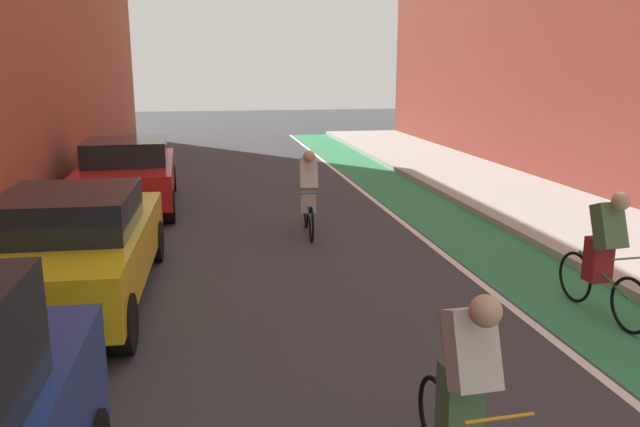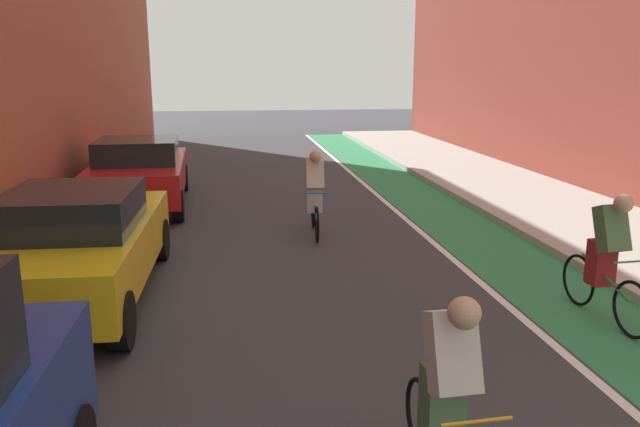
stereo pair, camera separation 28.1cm
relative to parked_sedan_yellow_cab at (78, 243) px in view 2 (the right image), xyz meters
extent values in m
plane|color=#38383D|center=(3.10, 2.15, -0.79)|extent=(72.88, 72.88, 0.00)
cube|color=#2D8451|center=(6.46, 4.15, -0.78)|extent=(1.60, 33.13, 0.00)
cube|color=white|center=(5.56, 4.15, -0.78)|extent=(0.12, 33.13, 0.00)
cube|color=#A8A59E|center=(8.93, 4.15, -0.72)|extent=(3.35, 33.13, 0.14)
cube|color=yellow|center=(0.00, 0.05, -0.11)|extent=(1.90, 4.50, 0.70)
cube|color=black|center=(0.00, -0.18, 0.47)|extent=(1.63, 1.91, 0.55)
cylinder|color=black|center=(-0.78, 1.75, -0.46)|extent=(0.24, 0.67, 0.66)
cylinder|color=black|center=(0.86, 1.71, -0.46)|extent=(0.24, 0.67, 0.66)
cylinder|color=black|center=(0.78, -1.65, -0.46)|extent=(0.24, 0.67, 0.66)
cube|color=red|center=(0.00, 5.95, -0.11)|extent=(2.09, 4.54, 0.70)
cube|color=black|center=(0.01, 5.73, 0.47)|extent=(1.76, 1.94, 0.55)
cylinder|color=black|center=(-0.94, 7.60, -0.46)|extent=(0.24, 0.67, 0.66)
cylinder|color=black|center=(0.82, 7.67, -0.46)|extent=(0.24, 0.67, 0.66)
cylinder|color=black|center=(-0.82, 4.23, -0.46)|extent=(0.24, 0.67, 0.66)
cylinder|color=black|center=(0.94, 4.30, -0.46)|extent=(0.24, 0.67, 0.66)
torus|color=black|center=(3.45, -3.98, -0.47)|extent=(0.07, 0.64, 0.64)
cylinder|color=gold|center=(3.47, -4.33, -0.17)|extent=(0.04, 0.12, 0.55)
cylinder|color=gold|center=(3.50, -4.95, 0.08)|extent=(0.48, 0.05, 0.02)
cube|color=#4C7247|center=(3.48, -4.40, -0.10)|extent=(0.29, 0.25, 0.56)
cube|color=beige|center=(3.48, -4.53, 0.36)|extent=(0.34, 0.41, 0.60)
sphere|color=tan|center=(3.49, -4.69, 0.70)|extent=(0.22, 0.22, 0.22)
cube|color=maroon|center=(3.48, -4.41, 0.38)|extent=(0.27, 0.29, 0.39)
torus|color=black|center=(6.53, -2.16, -0.45)|extent=(0.08, 0.68, 0.67)
torus|color=black|center=(6.47, -1.11, -0.45)|extent=(0.08, 0.68, 0.67)
cylinder|color=#338C3F|center=(6.50, -1.63, -0.23)|extent=(0.09, 0.96, 0.33)
cylinder|color=#338C3F|center=(6.49, -1.45, -0.15)|extent=(0.04, 0.12, 0.55)
cylinder|color=#338C3F|center=(6.52, -2.08, 0.10)|extent=(0.48, 0.05, 0.02)
cube|color=maroon|center=(6.49, -1.53, -0.08)|extent=(0.29, 0.25, 0.56)
cube|color=#4C7247|center=(6.50, -1.66, 0.38)|extent=(0.34, 0.42, 0.60)
sphere|color=tan|center=(6.51, -1.81, 0.72)|extent=(0.22, 0.22, 0.22)
torus|color=black|center=(3.51, 2.38, -0.46)|extent=(0.08, 0.65, 0.65)
torus|color=black|center=(3.58, 3.42, -0.46)|extent=(0.08, 0.65, 0.65)
cylinder|color=#1966A5|center=(3.54, 2.90, -0.24)|extent=(0.10, 0.96, 0.33)
cylinder|color=#1966A5|center=(3.55, 3.08, -0.16)|extent=(0.04, 0.12, 0.55)
cylinder|color=#1966A5|center=(3.51, 2.45, 0.09)|extent=(0.48, 0.06, 0.02)
cube|color=beige|center=(3.55, 3.00, -0.09)|extent=(0.30, 0.26, 0.56)
cube|color=beige|center=(3.54, 2.88, 0.37)|extent=(0.35, 0.42, 0.60)
sphere|color=tan|center=(3.53, 2.72, 0.71)|extent=(0.22, 0.22, 0.22)
camera|label=1|loc=(1.75, -8.26, 2.25)|focal=35.15mm
camera|label=2|loc=(2.03, -8.31, 2.25)|focal=35.15mm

